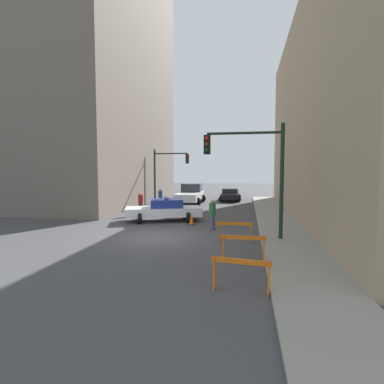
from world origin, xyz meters
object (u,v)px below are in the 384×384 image
Objects in this scene: traffic_light_near at (256,164)px; parked_car_near at (230,194)px; barrier_back at (234,228)px; pedestrian_sidewalk at (212,214)px; traffic_light_far at (166,168)px; pedestrian_crossing at (141,203)px; barrier_front at (241,269)px; police_car at (164,210)px; barrier_mid at (243,244)px; traffic_cone at (191,219)px; white_truck at (190,194)px; pedestrian_corner at (160,197)px.

parked_car_near is at bearing 96.82° from traffic_light_near.
traffic_light_near reaches higher than barrier_back.
pedestrian_sidewalk is 2.88m from barrier_back.
traffic_light_far is at bearing -174.17° from pedestrian_sidewalk.
pedestrian_crossing reaches higher than barrier_front.
police_car reaches higher than barrier_mid.
police_car is 7.69× the size of traffic_cone.
traffic_light_near is 7.51m from police_car.
parked_car_near is (5.92, 3.94, -2.72)m from traffic_light_far.
pedestrian_sidewalk reaches higher than police_car.
traffic_light_near reaches higher than pedestrian_sidewalk.
pedestrian_sidewalk is at bearing 116.77° from barrier_back.
traffic_light_far reaches higher than white_truck.
pedestrian_sidewalk is at bearing 101.76° from barrier_front.
parked_car_near is at bearing 123.05° from pedestrian_crossing.
pedestrian_sidewalk is at bearing -142.54° from police_car.
barrier_front is (7.30, -17.22, -0.24)m from pedestrian_corner.
white_truck reaches higher than pedestrian_sidewalk.
pedestrian_crossing is (-5.79, -11.20, 0.19)m from parked_car_near.
pedestrian_sidewalk is at bearing -74.71° from white_truck.
traffic_cone is at bearing -152.68° from pedestrian_sidewalk.
parked_car_near is 2.61× the size of pedestrian_crossing.
traffic_cone is (-3.10, 6.55, -0.30)m from barrier_mid.
traffic_light_near reaches higher than pedestrian_corner.
traffic_light_near is 0.96× the size of white_truck.
pedestrian_corner is 16.14m from barrier_mid.
traffic_light_near is at bearing 31.81° from barrier_back.
barrier_mid is 2.44× the size of traffic_cone.
pedestrian_corner is 1.04× the size of barrier_back.
traffic_cone is (-3.08, 9.40, -0.30)m from barrier_front.
pedestrian_corner is (-5.69, -6.57, 0.19)m from parked_car_near.
barrier_front is (5.23, -20.33, -0.29)m from white_truck.
pedestrian_crossing reaches higher than barrier_mid.
traffic_light_far is 1.03× the size of police_car.
barrier_front is at bearing 0.88° from pedestrian_crossing.
traffic_light_far is 7.62m from parked_car_near.
traffic_light_far is 3.27× the size of barrier_front.
traffic_light_near reaches higher than barrier_front.
traffic_light_near is at bearing 10.18° from pedestrian_corner.
traffic_light_far reaches higher than parked_car_near.
white_truck is 3.39× the size of barrier_back.
traffic_cone is at bearing 125.11° from barrier_back.
traffic_cone is (4.33, -3.19, -0.54)m from pedestrian_crossing.
pedestrian_sidewalk reaches higher than barrier_mid.
pedestrian_crossing is 5.40m from traffic_cone.
pedestrian_crossing is at bearing -26.27° from pedestrian_corner.
parked_car_near reaches higher than barrier_front.
pedestrian_corner is at bearing -168.98° from pedestrian_sidewalk.
barrier_front is at bearing -2.00° from pedestrian_corner.
traffic_light_near is 7.93× the size of traffic_cone.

